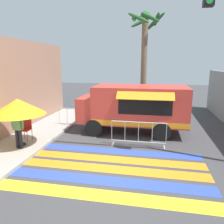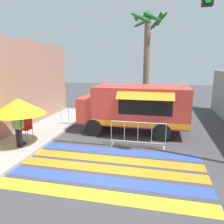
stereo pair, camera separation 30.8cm
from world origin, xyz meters
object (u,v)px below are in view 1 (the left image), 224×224
barricade_side (75,118)px  folding_chair (26,127)px  food_truck (132,105)px  palm_tree (145,47)px  patio_umbrella (18,107)px  vendor_person (18,126)px  barricade_front (138,134)px

barricade_side → folding_chair: bearing=-116.0°
food_truck → palm_tree: (0.36, 3.75, 3.06)m
food_truck → barricade_side: size_ratio=2.80×
food_truck → patio_umbrella: size_ratio=2.45×
patio_umbrella → barricade_side: 3.68m
food_truck → folding_chair: size_ratio=5.54×
patio_umbrella → vendor_person: 0.77m
patio_umbrella → folding_chair: 1.22m
barricade_side → palm_tree: palm_tree is taller
barricade_front → folding_chair: bearing=-174.1°
folding_chair → barricade_side: 2.94m
vendor_person → barricade_front: 4.89m
patio_umbrella → folding_chair: (-0.11, 0.62, -1.05)m
vendor_person → patio_umbrella: bearing=124.8°
barricade_side → palm_tree: size_ratio=0.29×
food_truck → folding_chair: food_truck is taller
folding_chair → barricade_side: size_ratio=0.50×
folding_chair → barricade_side: bearing=47.9°
vendor_person → food_truck: bearing=52.1°
patio_umbrella → barricade_side: (1.18, 3.26, -1.23)m
food_truck → barricade_front: (0.48, -1.93, -0.84)m
barricade_front → palm_tree: size_ratio=0.35×
patio_umbrella → palm_tree: (4.65, 6.80, 2.69)m
food_truck → barricade_side: (-3.11, 0.21, -0.86)m
barricade_side → patio_umbrella: bearing=-109.9°
barricade_front → barricade_side: bearing=149.3°
food_truck → barricade_front: size_ratio=2.30×
patio_umbrella → vendor_person: (0.11, -0.29, -0.71)m
food_truck → barricade_front: bearing=-76.1°
vendor_person → palm_tree: (4.53, 7.09, 3.39)m
vendor_person → barricade_side: 3.75m
vendor_person → barricade_front: size_ratio=0.71×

